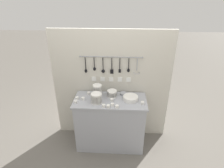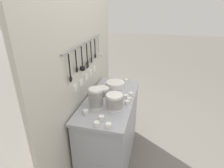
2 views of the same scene
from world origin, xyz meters
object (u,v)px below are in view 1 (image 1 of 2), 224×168
at_px(cup_front_left, 108,106).
at_px(cup_centre, 76,102).
at_px(plate_stack, 130,98).
at_px(cup_edge_near, 77,98).
at_px(cup_front_right, 83,99).
at_px(bowl_stack_nested_right, 97,91).
at_px(bowl_stack_tall_left, 112,94).
at_px(steel_mixing_bowl, 123,94).
at_px(cup_edge_far, 117,107).
at_px(cup_back_left, 89,93).
at_px(bowl_stack_short_front, 96,98).
at_px(cup_back_right, 112,105).
at_px(cup_beside_plates, 112,100).
at_px(cup_by_caddy, 142,103).
at_px(cup_mid_row, 104,106).

bearing_deg(cup_front_left, cup_centre, 168.85).
xyz_separation_m(plate_stack, cup_edge_near, (-0.82, -0.03, -0.01)).
bearing_deg(cup_edge_near, cup_front_right, -7.56).
bearing_deg(bowl_stack_nested_right, bowl_stack_tall_left, 0.97).
xyz_separation_m(steel_mixing_bowl, cup_edge_far, (-0.09, -0.38, 0.00)).
height_order(cup_back_left, cup_front_left, same).
xyz_separation_m(bowl_stack_short_front, cup_back_right, (0.24, -0.07, -0.06)).
relative_size(steel_mixing_bowl, cup_centre, 2.08).
distance_m(plate_stack, cup_back_right, 0.32).
distance_m(cup_beside_plates, cup_by_caddy, 0.46).
distance_m(steel_mixing_bowl, cup_beside_plates, 0.27).
bearing_deg(cup_beside_plates, cup_back_right, -83.45).
xyz_separation_m(bowl_stack_nested_right, cup_back_left, (-0.15, 0.05, -0.08)).
relative_size(bowl_stack_nested_right, cup_mid_row, 3.93).
bearing_deg(steel_mixing_bowl, cup_centre, -158.34).
xyz_separation_m(cup_edge_far, cup_centre, (-0.62, 0.10, 0.00)).
height_order(cup_edge_far, cup_beside_plates, same).
relative_size(cup_edge_far, cup_front_right, 1.00).
distance_m(plate_stack, cup_centre, 0.83).
distance_m(cup_front_left, cup_by_caddy, 0.51).
bearing_deg(cup_edge_near, plate_stack, 1.76).
distance_m(cup_front_right, cup_beside_plates, 0.44).
relative_size(steel_mixing_bowl, cup_edge_near, 2.08).
xyz_separation_m(plate_stack, cup_back_left, (-0.67, 0.13, -0.01)).
bearing_deg(cup_by_caddy, steel_mixing_bowl, 136.96).
height_order(cup_back_right, cup_edge_near, same).
bearing_deg(bowl_stack_nested_right, cup_mid_row, -67.29).
height_order(bowl_stack_nested_right, cup_back_left, bowl_stack_nested_right).
height_order(bowl_stack_nested_right, bowl_stack_tall_left, bowl_stack_nested_right).
relative_size(bowl_stack_tall_left, cup_front_right, 2.94).
height_order(cup_beside_plates, cup_by_caddy, same).
xyz_separation_m(plate_stack, cup_edge_far, (-0.20, -0.23, -0.01)).
bearing_deg(cup_back_right, cup_centre, 174.54).
relative_size(cup_mid_row, cup_back_left, 1.00).
xyz_separation_m(plate_stack, cup_front_right, (-0.73, -0.04, -0.01)).
bearing_deg(bowl_stack_tall_left, cup_beside_plates, -87.46).
relative_size(plate_stack, cup_back_right, 4.49).
height_order(cup_edge_near, cup_beside_plates, same).
height_order(cup_mid_row, cup_beside_plates, same).
distance_m(bowl_stack_tall_left, cup_edge_near, 0.55).
relative_size(bowl_stack_tall_left, cup_centre, 2.94).
height_order(bowl_stack_nested_right, cup_beside_plates, bowl_stack_nested_right).
xyz_separation_m(plate_stack, cup_mid_row, (-0.39, -0.22, -0.01)).
distance_m(bowl_stack_short_front, cup_centre, 0.32).
xyz_separation_m(steel_mixing_bowl, cup_edge_near, (-0.71, -0.18, 0.00)).
bearing_deg(cup_beside_plates, steel_mixing_bowl, 49.74).
bearing_deg(cup_edge_far, cup_front_right, 160.32).
bearing_deg(bowl_stack_short_front, bowl_stack_nested_right, 92.25).
bearing_deg(cup_edge_far, cup_mid_row, 177.01).
height_order(plate_stack, cup_beside_plates, plate_stack).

